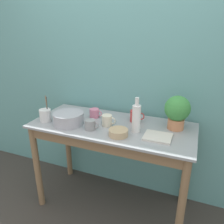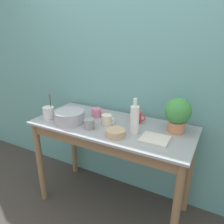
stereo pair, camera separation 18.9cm
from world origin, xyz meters
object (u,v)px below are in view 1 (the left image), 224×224
Objects in this scene: mug_red at (136,116)px; tray_board at (158,137)px; bottle_tall at (136,118)px; utensil_cup at (45,115)px; mug_pink at (95,113)px; mug_cream at (107,120)px; bowl_wash_large at (68,118)px; mug_grey at (90,125)px; potted_plant at (177,111)px; bowl_small_tan at (118,133)px.

tray_board is at bearing -44.19° from mug_red.
bottle_tall is 0.84m from utensil_cup.
bottle_tall is at bearing 6.37° from utensil_cup.
mug_pink is at bearing 163.23° from tray_board.
mug_red is 1.05× the size of mug_cream.
mug_cream is at bearing -138.32° from mug_red.
mug_red reaches higher than tray_board.
bowl_wash_large is 0.23m from mug_grey.
bottle_tall is 1.23× the size of utensil_cup.
potted_plant is 2.28× the size of mug_cream.
mug_grey is (-0.66, -0.28, -0.12)m from potted_plant.
mug_cream reaches higher than mug_grey.
mug_red is 0.62× the size of tray_board.
mug_grey is at bearing -7.52° from bowl_wash_large.
mug_cream is at bearing 137.72° from bowl_small_tan.
bowl_small_tan is at bearing -2.23° from utensil_cup.
potted_plant is at bearing -3.59° from mug_red.
mug_cream is 0.23m from mug_pink.
potted_plant is at bearing 13.69° from utensil_cup.
bowl_wash_large is (-0.89, -0.25, -0.11)m from potted_plant.
mug_red is at bearing 7.53° from mug_pink.
mug_pink is 0.80× the size of bowl_small_tan.
bowl_wash_large reaches higher than tray_board.
bowl_small_tan is at bearing -98.07° from mug_red.
potted_plant is 0.38m from mug_red.
mug_red is 0.82m from utensil_cup.
bowl_wash_large is 1.13× the size of utensil_cup.
mug_grey is (-0.30, -0.30, -0.01)m from mug_red.
bottle_tall is 0.28m from mug_cream.
mug_red is (-0.36, 0.02, -0.11)m from potted_plant.
bowl_wash_large is at bearing -152.91° from mug_red.
bowl_small_tan is 0.65× the size of utensil_cup.
mug_cream is 0.59× the size of tray_board.
mug_grey is 0.52× the size of utensil_cup.
bottle_tall is 2.32× the size of mug_cream.
mug_red is at bearing 176.41° from potted_plant.
mug_cream is (-0.27, 0.02, -0.07)m from bottle_tall.
tray_board is at bearing -7.93° from mug_cream.
mug_pink is at bearing 141.51° from bowl_small_tan.
utensil_cup is at bearing -146.99° from mug_pink.
mug_red is 0.56× the size of utensil_cup.
bowl_wash_large reaches higher than mug_grey.
mug_pink is at bearing 33.01° from utensil_cup.
potted_plant is at bearing 2.22° from mug_pink.
potted_plant reaches higher than mug_pink.
bowl_small_tan reaches higher than tray_board.
mug_pink is 0.44m from bowl_small_tan.
mug_grey is (0.23, -0.03, -0.01)m from bowl_wash_large.
bowl_wash_large is 0.92× the size of bottle_tall.
bowl_wash_large and mug_red have the same top height.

